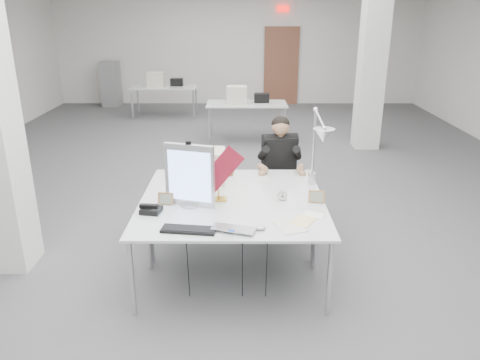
# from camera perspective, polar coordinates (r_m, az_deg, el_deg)

# --- Properties ---
(room_shell) EXTENTS (10.04, 14.04, 3.24)m
(room_shell) POSITION_cam_1_polar(r_m,az_deg,el_deg) (6.52, -0.33, 12.80)
(room_shell) COLOR #4C4C4F
(room_shell) RESTS_ON ground
(desk_main) EXTENTS (1.80, 0.90, 0.02)m
(desk_main) POSITION_cam_1_polar(r_m,az_deg,el_deg) (4.22, -1.08, -4.79)
(desk_main) COLOR silver
(desk_main) RESTS_ON room_shell
(desk_second) EXTENTS (1.80, 0.90, 0.02)m
(desk_second) POSITION_cam_1_polar(r_m,az_deg,el_deg) (5.05, -0.87, -0.50)
(desk_second) COLOR silver
(desk_second) RESTS_ON room_shell
(bg_desk_a) EXTENTS (1.60, 0.80, 0.02)m
(bg_desk_a) POSITION_cam_1_polar(r_m,az_deg,el_deg) (9.50, 0.82, 9.27)
(bg_desk_a) COLOR silver
(bg_desk_a) RESTS_ON room_shell
(bg_desk_b) EXTENTS (1.60, 0.80, 0.02)m
(bg_desk_b) POSITION_cam_1_polar(r_m,az_deg,el_deg) (11.82, -9.23, 11.14)
(bg_desk_b) COLOR silver
(bg_desk_b) RESTS_ON room_shell
(filing_cabinet) EXTENTS (0.45, 0.55, 1.20)m
(filing_cabinet) POSITION_cam_1_polar(r_m,az_deg,el_deg) (13.60, -15.46, 11.23)
(filing_cabinet) COLOR gray
(filing_cabinet) RESTS_ON room_shell
(office_chair) EXTENTS (0.65, 0.65, 1.16)m
(office_chair) POSITION_cam_1_polar(r_m,az_deg,el_deg) (5.80, 4.75, 0.44)
(office_chair) COLOR black
(office_chair) RESTS_ON room_shell
(seated_person) EXTENTS (0.51, 0.60, 0.81)m
(seated_person) POSITION_cam_1_polar(r_m,az_deg,el_deg) (5.65, 4.88, 3.35)
(seated_person) COLOR black
(seated_person) RESTS_ON office_chair
(monitor) EXTENTS (0.48, 0.19, 0.60)m
(monitor) POSITION_cam_1_polar(r_m,az_deg,el_deg) (4.40, -6.17, 0.55)
(monitor) COLOR silver
(monitor) RESTS_ON desk_main
(pennant) EXTENTS (0.45, 0.02, 0.48)m
(pennant) POSITION_cam_1_polar(r_m,az_deg,el_deg) (4.32, -2.38, 1.15)
(pennant) COLOR maroon
(pennant) RESTS_ON monitor
(keyboard) EXTENTS (0.48, 0.21, 0.02)m
(keyboard) POSITION_cam_1_polar(r_m,az_deg,el_deg) (3.99, -6.28, -6.04)
(keyboard) COLOR black
(keyboard) RESTS_ON desk_main
(laptop) EXTENTS (0.42, 0.34, 0.03)m
(laptop) POSITION_cam_1_polar(r_m,az_deg,el_deg) (3.92, -1.05, -6.39)
(laptop) COLOR #A2A1A6
(laptop) RESTS_ON desk_main
(mouse) EXTENTS (0.10, 0.07, 0.04)m
(mouse) POSITION_cam_1_polar(r_m,az_deg,el_deg) (3.99, 2.49, -5.86)
(mouse) COLOR #AFAFB4
(mouse) RESTS_ON desk_main
(bankers_lamp) EXTENTS (0.33, 0.17, 0.36)m
(bankers_lamp) POSITION_cam_1_polar(r_m,az_deg,el_deg) (4.54, -2.66, -0.37)
(bankers_lamp) COLOR gold
(bankers_lamp) RESTS_ON desk_main
(desk_phone) EXTENTS (0.20, 0.19, 0.04)m
(desk_phone) POSITION_cam_1_polar(r_m,az_deg,el_deg) (4.39, -10.78, -3.64)
(desk_phone) COLOR black
(desk_phone) RESTS_ON desk_main
(picture_frame_left) EXTENTS (0.15, 0.06, 0.12)m
(picture_frame_left) POSITION_cam_1_polar(r_m,az_deg,el_deg) (4.53, -9.05, -2.26)
(picture_frame_left) COLOR #A97449
(picture_frame_left) RESTS_ON desk_main
(picture_frame_right) EXTENTS (0.16, 0.06, 0.12)m
(picture_frame_right) POSITION_cam_1_polar(r_m,az_deg,el_deg) (4.58, 9.32, -2.02)
(picture_frame_right) COLOR tan
(picture_frame_right) RESTS_ON desk_main
(desk_clock) EXTENTS (0.10, 0.04, 0.09)m
(desk_clock) POSITION_cam_1_polar(r_m,az_deg,el_deg) (4.60, 5.19, -1.88)
(desk_clock) COLOR #ACACB0
(desk_clock) RESTS_ON desk_main
(paper_stack_a) EXTENTS (0.30, 0.36, 0.01)m
(paper_stack_a) POSITION_cam_1_polar(r_m,az_deg,el_deg) (4.08, 6.01, -5.57)
(paper_stack_a) COLOR silver
(paper_stack_a) RESTS_ON desk_main
(paper_stack_b) EXTENTS (0.27, 0.29, 0.01)m
(paper_stack_b) POSITION_cam_1_polar(r_m,az_deg,el_deg) (4.18, 7.67, -4.97)
(paper_stack_b) COLOR #FFE398
(paper_stack_b) RESTS_ON desk_main
(paper_stack_c) EXTENTS (0.22, 0.20, 0.01)m
(paper_stack_c) POSITION_cam_1_polar(r_m,az_deg,el_deg) (4.32, 8.96, -4.23)
(paper_stack_c) COLOR white
(paper_stack_c) RESTS_ON desk_main
(beige_monitor) EXTENTS (0.38, 0.36, 0.35)m
(beige_monitor) POSITION_cam_1_polar(r_m,az_deg,el_deg) (5.05, -3.97, 1.70)
(beige_monitor) COLOR beige
(beige_monitor) RESTS_ON desk_second
(architect_lamp) EXTENTS (0.35, 0.79, 0.99)m
(architect_lamp) POSITION_cam_1_polar(r_m,az_deg,el_deg) (4.72, 9.45, 4.20)
(architect_lamp) COLOR silver
(architect_lamp) RESTS_ON desk_second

